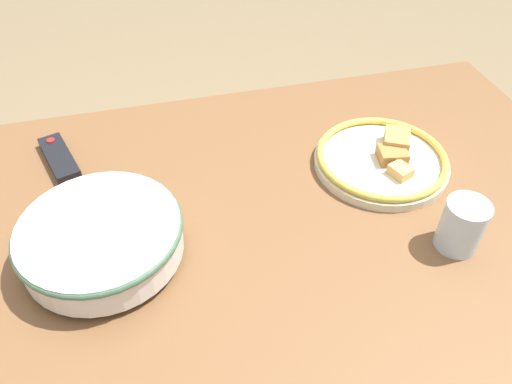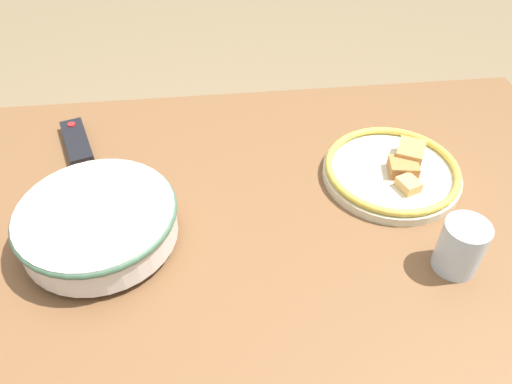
% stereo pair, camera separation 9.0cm
% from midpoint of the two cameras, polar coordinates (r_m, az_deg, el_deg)
% --- Properties ---
extents(dining_table, '(1.44, 0.81, 0.76)m').
position_cam_midpoint_polar(dining_table, '(0.98, -4.68, -6.37)').
color(dining_table, brown).
rests_on(dining_table, ground_plane).
extents(noodle_bowl, '(0.27, 0.27, 0.07)m').
position_cam_midpoint_polar(noodle_bowl, '(0.87, -20.15, -5.12)').
color(noodle_bowl, silver).
rests_on(noodle_bowl, dining_table).
extents(food_plate, '(0.27, 0.27, 0.05)m').
position_cam_midpoint_polar(food_plate, '(1.03, 11.83, 3.59)').
color(food_plate, beige).
rests_on(food_plate, dining_table).
extents(tv_remote, '(0.09, 0.16, 0.02)m').
position_cam_midpoint_polar(tv_remote, '(1.11, -23.77, 3.47)').
color(tv_remote, black).
rests_on(tv_remote, dining_table).
extents(drinking_glass, '(0.07, 0.07, 0.09)m').
position_cam_midpoint_polar(drinking_glass, '(0.88, 19.83, -3.77)').
color(drinking_glass, silver).
rests_on(drinking_glass, dining_table).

